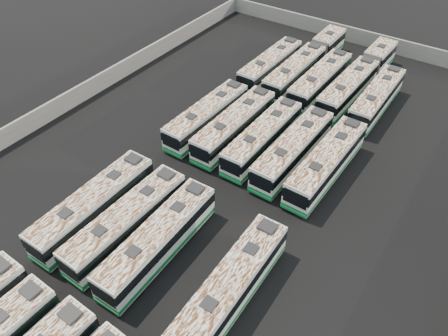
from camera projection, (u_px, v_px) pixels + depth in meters
ground at (221, 190)px, 40.94m from camera, size 140.00×140.00×0.00m
perimeter_wall at (221, 182)px, 40.21m from camera, size 45.20×73.20×2.20m
bus_midfront_far_left at (94, 206)px, 37.03m from camera, size 2.73×12.36×3.48m
bus_midfront_left at (127, 222)px, 35.69m from camera, size 2.79×12.19×3.42m
bus_midfront_center at (158, 240)px, 34.26m from camera, size 2.87×12.21×3.43m
bus_midfront_far_right at (231, 287)px, 31.10m from camera, size 2.84×12.34×3.46m
bus_midback_far_left at (207, 116)px, 46.95m from camera, size 2.80×12.02×3.37m
bus_midback_left at (235, 125)px, 45.64m from camera, size 2.65×12.26×3.45m
bus_midback_center at (263, 137)px, 44.18m from camera, size 2.55×11.97×3.37m
bus_midback_right at (293, 150)px, 42.64m from camera, size 2.79×12.32×3.46m
bus_midback_far_right at (326, 163)px, 41.13m from camera, size 2.88×12.49×3.51m
bus_back_far_left at (270, 65)px, 55.36m from camera, size 2.68×11.89×3.34m
bus_back_left at (306, 62)px, 55.93m from camera, size 2.61×18.70×3.39m
bus_back_center at (320, 81)px, 52.42m from camera, size 2.75×12.28×3.45m
bus_back_right at (359, 77)px, 53.08m from camera, size 3.03×18.81×3.40m
bus_back_far_right at (376, 98)px, 49.61m from camera, size 2.52×11.86×3.34m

